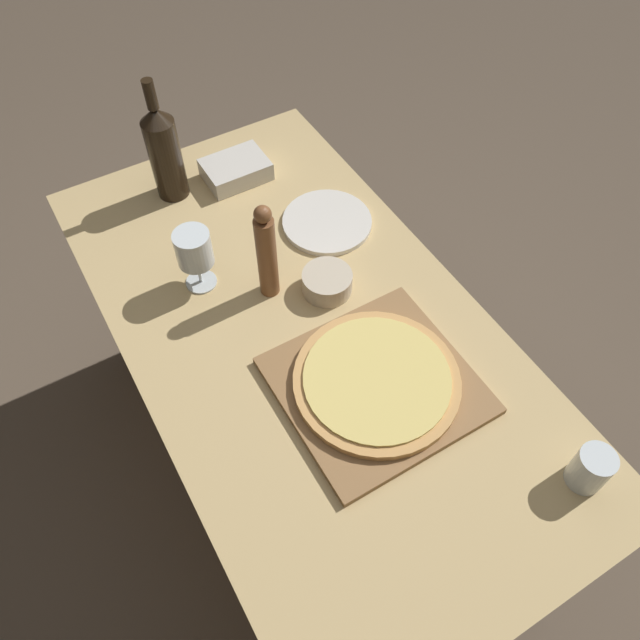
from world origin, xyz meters
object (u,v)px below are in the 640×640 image
(pepper_mill, at_px, (267,253))
(small_bowl, at_px, (327,282))
(pizza, at_px, (377,380))
(wine_bottle, at_px, (164,151))
(wine_glass, at_px, (194,250))

(pepper_mill, height_order, small_bowl, pepper_mill)
(pepper_mill, relative_size, small_bowl, 2.24)
(pizza, height_order, wine_bottle, wine_bottle)
(wine_glass, bearing_deg, pepper_mill, -38.40)
(pepper_mill, distance_m, wine_glass, 0.17)
(wine_bottle, relative_size, small_bowl, 2.83)
(pizza, xyz_separation_m, small_bowl, (0.05, 0.28, -0.00))
(wine_bottle, distance_m, pepper_mill, 0.44)
(pepper_mill, bearing_deg, wine_glass, 141.60)
(wine_bottle, height_order, small_bowl, wine_bottle)
(pizza, distance_m, pepper_mill, 0.37)
(pizza, relative_size, wine_glass, 2.17)
(small_bowl, bearing_deg, pepper_mill, 150.48)
(pepper_mill, height_order, wine_glass, pepper_mill)
(wine_bottle, bearing_deg, small_bowl, -69.96)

